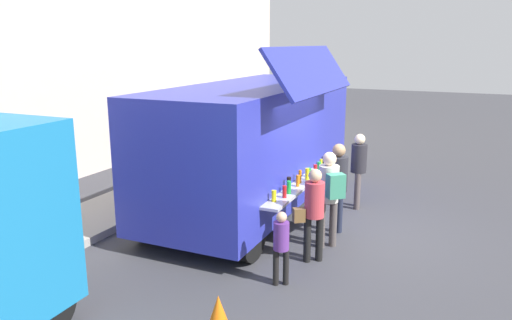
{
  "coord_description": "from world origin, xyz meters",
  "views": [
    {
      "loc": [
        -8.83,
        -2.09,
        3.57
      ],
      "look_at": [
        -0.26,
        1.9,
        1.3
      ],
      "focal_mm": 34.47,
      "sensor_mm": 36.0,
      "label": 1
    }
  ],
  "objects_px": {
    "customer_front_ordering": "(337,182)",
    "customer_rear_waiting": "(313,207)",
    "customer_mid_with_backpack": "(329,190)",
    "customer_extra_browsing": "(359,164)",
    "traffic_cone_orange": "(219,316)",
    "food_truck_main": "(256,142)",
    "child_near_queue": "(281,242)",
    "trash_bin": "(237,147)"
  },
  "relations": [
    {
      "from": "traffic_cone_orange",
      "to": "customer_mid_with_backpack",
      "type": "distance_m",
      "value": 3.32
    },
    {
      "from": "food_truck_main",
      "to": "customer_front_ordering",
      "type": "xyz_separation_m",
      "value": [
        -0.77,
        -2.03,
        -0.45
      ]
    },
    {
      "from": "food_truck_main",
      "to": "customer_front_ordering",
      "type": "bearing_deg",
      "value": -111.49
    },
    {
      "from": "traffic_cone_orange",
      "to": "customer_rear_waiting",
      "type": "relative_size",
      "value": 0.35
    },
    {
      "from": "food_truck_main",
      "to": "trash_bin",
      "type": "distance_m",
      "value": 4.44
    },
    {
      "from": "traffic_cone_orange",
      "to": "food_truck_main",
      "type": "bearing_deg",
      "value": 19.58
    },
    {
      "from": "customer_mid_with_backpack",
      "to": "customer_rear_waiting",
      "type": "height_order",
      "value": "customer_mid_with_backpack"
    },
    {
      "from": "child_near_queue",
      "to": "trash_bin",
      "type": "bearing_deg",
      "value": 0.47
    },
    {
      "from": "trash_bin",
      "to": "child_near_queue",
      "type": "height_order",
      "value": "child_near_queue"
    },
    {
      "from": "customer_mid_with_backpack",
      "to": "customer_extra_browsing",
      "type": "bearing_deg",
      "value": -40.91
    },
    {
      "from": "food_truck_main",
      "to": "customer_front_ordering",
      "type": "height_order",
      "value": "food_truck_main"
    },
    {
      "from": "customer_mid_with_backpack",
      "to": "trash_bin",
      "type": "bearing_deg",
      "value": -1.26
    },
    {
      "from": "customer_extra_browsing",
      "to": "customer_mid_with_backpack",
      "type": "bearing_deg",
      "value": 80.06
    },
    {
      "from": "traffic_cone_orange",
      "to": "customer_mid_with_backpack",
      "type": "height_order",
      "value": "customer_mid_with_backpack"
    },
    {
      "from": "customer_mid_with_backpack",
      "to": "customer_rear_waiting",
      "type": "bearing_deg",
      "value": 131.44
    },
    {
      "from": "food_truck_main",
      "to": "customer_extra_browsing",
      "type": "distance_m",
      "value": 2.3
    },
    {
      "from": "trash_bin",
      "to": "customer_rear_waiting",
      "type": "relative_size",
      "value": 0.6
    },
    {
      "from": "food_truck_main",
      "to": "child_near_queue",
      "type": "bearing_deg",
      "value": -149.78
    },
    {
      "from": "traffic_cone_orange",
      "to": "child_near_queue",
      "type": "distance_m",
      "value": 1.63
    },
    {
      "from": "customer_front_ordering",
      "to": "child_near_queue",
      "type": "distance_m",
      "value": 2.33
    },
    {
      "from": "child_near_queue",
      "to": "customer_extra_browsing",
      "type": "bearing_deg",
      "value": -33.96
    },
    {
      "from": "traffic_cone_orange",
      "to": "customer_extra_browsing",
      "type": "height_order",
      "value": "customer_extra_browsing"
    },
    {
      "from": "traffic_cone_orange",
      "to": "customer_front_ordering",
      "type": "height_order",
      "value": "customer_front_ordering"
    },
    {
      "from": "food_truck_main",
      "to": "trash_bin",
      "type": "xyz_separation_m",
      "value": [
        3.65,
        2.32,
        -1.01
      ]
    },
    {
      "from": "food_truck_main",
      "to": "customer_extra_browsing",
      "type": "relative_size",
      "value": 3.89
    },
    {
      "from": "food_truck_main",
      "to": "customer_rear_waiting",
      "type": "distance_m",
      "value": 2.94
    },
    {
      "from": "traffic_cone_orange",
      "to": "customer_extra_browsing",
      "type": "bearing_deg",
      "value": -3.91
    },
    {
      "from": "traffic_cone_orange",
      "to": "customer_front_ordering",
      "type": "bearing_deg",
      "value": -5.76
    },
    {
      "from": "trash_bin",
      "to": "child_near_queue",
      "type": "distance_m",
      "value": 7.9
    },
    {
      "from": "traffic_cone_orange",
      "to": "trash_bin",
      "type": "bearing_deg",
      "value": 25.62
    },
    {
      "from": "customer_mid_with_backpack",
      "to": "child_near_queue",
      "type": "bearing_deg",
      "value": 129.57
    },
    {
      "from": "customer_front_ordering",
      "to": "customer_mid_with_backpack",
      "type": "bearing_deg",
      "value": 103.77
    },
    {
      "from": "food_truck_main",
      "to": "traffic_cone_orange",
      "type": "relative_size",
      "value": 11.72
    },
    {
      "from": "customer_front_ordering",
      "to": "customer_rear_waiting",
      "type": "relative_size",
      "value": 1.11
    },
    {
      "from": "trash_bin",
      "to": "food_truck_main",
      "type": "bearing_deg",
      "value": -147.53
    },
    {
      "from": "food_truck_main",
      "to": "customer_extra_browsing",
      "type": "bearing_deg",
      "value": -65.55
    },
    {
      "from": "customer_rear_waiting",
      "to": "customer_front_ordering",
      "type": "bearing_deg",
      "value": -37.82
    },
    {
      "from": "food_truck_main",
      "to": "traffic_cone_orange",
      "type": "distance_m",
      "value": 5.06
    },
    {
      "from": "customer_front_ordering",
      "to": "customer_extra_browsing",
      "type": "relative_size",
      "value": 1.06
    },
    {
      "from": "customer_rear_waiting",
      "to": "customer_extra_browsing",
      "type": "xyz_separation_m",
      "value": [
        3.03,
        -0.02,
        0.05
      ]
    },
    {
      "from": "customer_extra_browsing",
      "to": "traffic_cone_orange",
      "type": "bearing_deg",
      "value": 74.86
    },
    {
      "from": "child_near_queue",
      "to": "traffic_cone_orange",
      "type": "bearing_deg",
      "value": 141.41
    }
  ]
}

